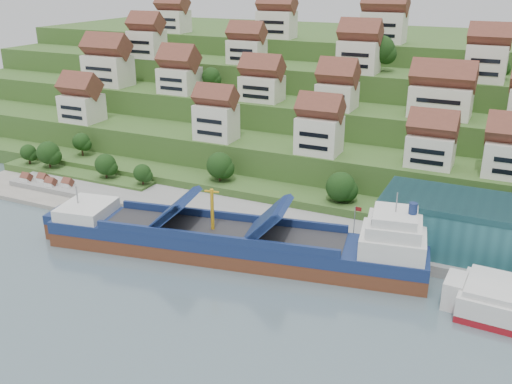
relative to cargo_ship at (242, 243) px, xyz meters
The scene contains 9 objects.
ground 3.21m from the cargo_ship, ahead, with size 300.00×300.00×0.00m, color slate.
quay 25.71m from the cargo_ship, 35.61° to the left, with size 180.00×14.00×2.20m, color gray.
pebble_beach 58.45m from the cargo_ship, 168.22° to the left, with size 45.00×20.00×1.00m, color gray.
hillside 103.76m from the cargo_ship, 89.54° to the left, with size 260.00×128.00×31.00m.
hillside_village 62.78m from the cargo_ship, 88.33° to the left, with size 157.66×63.69×28.87m.
hillside_trees 48.10m from the cargo_ship, 104.49° to the left, with size 141.75×62.08×31.21m.
flagpole 21.73m from the cargo_ship, 27.64° to the left, with size 1.28×0.16×8.00m.
beach_huts 60.12m from the cargo_ship, 169.77° to the left, with size 14.40×3.70×2.20m.
cargo_ship is the anchor object (origin of this frame).
Camera 1 is at (43.03, -86.62, 51.37)m, focal length 40.00 mm.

